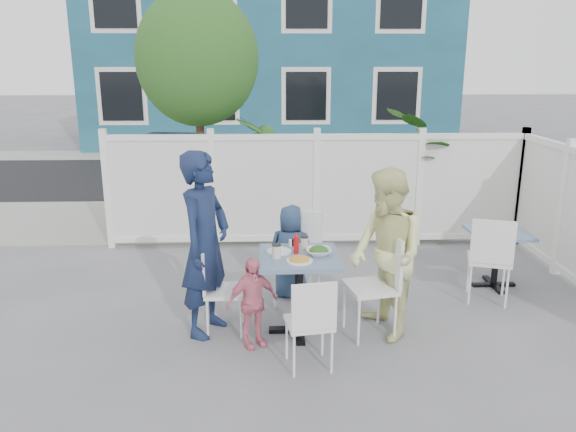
{
  "coord_description": "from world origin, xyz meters",
  "views": [
    {
      "loc": [
        -0.55,
        -5.25,
        2.56
      ],
      "look_at": [
        -0.37,
        0.14,
        1.07
      ],
      "focal_mm": 35.0,
      "sensor_mm": 36.0,
      "label": 1
    }
  ],
  "objects_px": {
    "chair_near": "(311,318)",
    "toddler": "(252,302)",
    "spare_table": "(498,244)",
    "boy": "(291,252)",
    "chair_back": "(299,250)",
    "utility_cabinet": "(172,178)",
    "main_table": "(299,273)",
    "woman": "(386,255)",
    "chair_left": "(217,283)",
    "chair_right": "(379,277)",
    "man": "(205,244)"
  },
  "relations": [
    {
      "from": "chair_near",
      "to": "toddler",
      "type": "bearing_deg",
      "value": 128.83
    },
    {
      "from": "spare_table",
      "to": "boy",
      "type": "xyz_separation_m",
      "value": [
        -2.4,
        -0.21,
        0.0
      ]
    },
    {
      "from": "spare_table",
      "to": "chair_back",
      "type": "distance_m",
      "value": 2.33
    },
    {
      "from": "utility_cabinet",
      "to": "boy",
      "type": "xyz_separation_m",
      "value": [
        1.86,
        -3.4,
        -0.14
      ]
    },
    {
      "from": "utility_cabinet",
      "to": "main_table",
      "type": "relative_size",
      "value": 1.7
    },
    {
      "from": "utility_cabinet",
      "to": "woman",
      "type": "distance_m",
      "value": 5.11
    },
    {
      "from": "chair_back",
      "to": "woman",
      "type": "xyz_separation_m",
      "value": [
        0.77,
        -0.83,
        0.23
      ]
    },
    {
      "from": "chair_left",
      "to": "chair_right",
      "type": "xyz_separation_m",
      "value": [
        1.55,
        -0.09,
        0.08
      ]
    },
    {
      "from": "chair_right",
      "to": "chair_back",
      "type": "xyz_separation_m",
      "value": [
        -0.72,
        0.81,
        -0.0
      ]
    },
    {
      "from": "utility_cabinet",
      "to": "chair_right",
      "type": "bearing_deg",
      "value": -49.06
    },
    {
      "from": "main_table",
      "to": "spare_table",
      "type": "relative_size",
      "value": 1.17
    },
    {
      "from": "spare_table",
      "to": "boy",
      "type": "bearing_deg",
      "value": -174.89
    },
    {
      "from": "spare_table",
      "to": "chair_back",
      "type": "xyz_separation_m",
      "value": [
        -2.31,
        -0.31,
        0.05
      ]
    },
    {
      "from": "boy",
      "to": "chair_near",
      "type": "bearing_deg",
      "value": 106.45
    },
    {
      "from": "chair_left",
      "to": "chair_back",
      "type": "distance_m",
      "value": 1.1
    },
    {
      "from": "main_table",
      "to": "boy",
      "type": "relative_size",
      "value": 0.75
    },
    {
      "from": "chair_back",
      "to": "boy",
      "type": "height_order",
      "value": "boy"
    },
    {
      "from": "man",
      "to": "woman",
      "type": "xyz_separation_m",
      "value": [
        1.7,
        -0.12,
        -0.08
      ]
    },
    {
      "from": "utility_cabinet",
      "to": "chair_left",
      "type": "relative_size",
      "value": 1.56
    },
    {
      "from": "boy",
      "to": "man",
      "type": "bearing_deg",
      "value": 56.22
    },
    {
      "from": "utility_cabinet",
      "to": "main_table",
      "type": "height_order",
      "value": "utility_cabinet"
    },
    {
      "from": "main_table",
      "to": "toddler",
      "type": "bearing_deg",
      "value": -149.34
    },
    {
      "from": "spare_table",
      "to": "toddler",
      "type": "bearing_deg",
      "value": -154.44
    },
    {
      "from": "chair_right",
      "to": "chair_near",
      "type": "xyz_separation_m",
      "value": [
        -0.69,
        -0.67,
        -0.09
      ]
    },
    {
      "from": "man",
      "to": "boy",
      "type": "xyz_separation_m",
      "value": [
        0.84,
        0.81,
        -0.36
      ]
    },
    {
      "from": "utility_cabinet",
      "to": "chair_right",
      "type": "xyz_separation_m",
      "value": [
        2.67,
        -4.31,
        -0.09
      ]
    },
    {
      "from": "chair_right",
      "to": "man",
      "type": "height_order",
      "value": "man"
    },
    {
      "from": "chair_right",
      "to": "woman",
      "type": "relative_size",
      "value": 0.61
    },
    {
      "from": "chair_right",
      "to": "chair_near",
      "type": "distance_m",
      "value": 0.97
    },
    {
      "from": "spare_table",
      "to": "boy",
      "type": "height_order",
      "value": "boy"
    },
    {
      "from": "main_table",
      "to": "chair_back",
      "type": "height_order",
      "value": "chair_back"
    },
    {
      "from": "spare_table",
      "to": "chair_right",
      "type": "bearing_deg",
      "value": -144.83
    },
    {
      "from": "chair_near",
      "to": "man",
      "type": "distance_m",
      "value": 1.29
    },
    {
      "from": "chair_left",
      "to": "spare_table",
      "type": "bearing_deg",
      "value": 107.33
    },
    {
      "from": "woman",
      "to": "main_table",
      "type": "bearing_deg",
      "value": -110.44
    },
    {
      "from": "main_table",
      "to": "chair_right",
      "type": "distance_m",
      "value": 0.76
    },
    {
      "from": "man",
      "to": "utility_cabinet",
      "type": "bearing_deg",
      "value": 37.03
    },
    {
      "from": "chair_near",
      "to": "man",
      "type": "xyz_separation_m",
      "value": [
        -0.95,
        0.77,
        0.4
      ]
    },
    {
      "from": "boy",
      "to": "toddler",
      "type": "height_order",
      "value": "boy"
    },
    {
      "from": "utility_cabinet",
      "to": "spare_table",
      "type": "bearing_deg",
      "value": -27.59
    },
    {
      "from": "spare_table",
      "to": "toddler",
      "type": "relative_size",
      "value": 0.78
    },
    {
      "from": "main_table",
      "to": "chair_left",
      "type": "height_order",
      "value": "chair_left"
    },
    {
      "from": "chair_near",
      "to": "boy",
      "type": "bearing_deg",
      "value": 84.44
    },
    {
      "from": "spare_table",
      "to": "chair_back",
      "type": "bearing_deg",
      "value": -172.28
    },
    {
      "from": "spare_table",
      "to": "chair_right",
      "type": "relative_size",
      "value": 0.68
    },
    {
      "from": "chair_right",
      "to": "toddler",
      "type": "bearing_deg",
      "value": 87.54
    },
    {
      "from": "main_table",
      "to": "chair_left",
      "type": "bearing_deg",
      "value": 176.94
    },
    {
      "from": "spare_table",
      "to": "chair_near",
      "type": "relative_size",
      "value": 0.81
    },
    {
      "from": "chair_right",
      "to": "boy",
      "type": "bearing_deg",
      "value": 28.94
    },
    {
      "from": "chair_near",
      "to": "man",
      "type": "bearing_deg",
      "value": 131.58
    }
  ]
}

